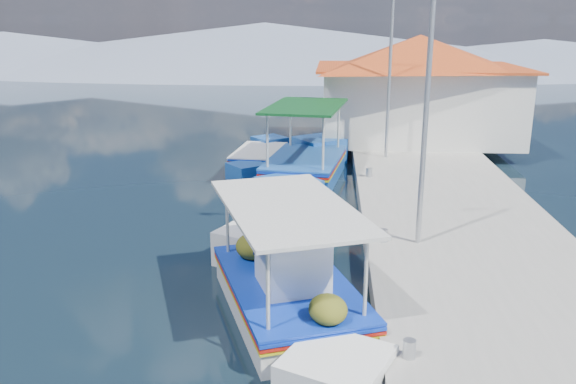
{
  "coord_description": "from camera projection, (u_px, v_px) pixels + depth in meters",
  "views": [
    {
      "loc": [
        2.55,
        -11.2,
        5.51
      ],
      "look_at": [
        1.47,
        3.24,
        1.3
      ],
      "focal_mm": 37.1,
      "sensor_mm": 36.0,
      "label": 1
    }
  ],
  "objects": [
    {
      "name": "main_caique",
      "position": [
        290.0,
        290.0,
        11.52
      ],
      "size": [
        3.85,
        7.0,
        2.46
      ],
      "rotation": [
        0.0,
        0.0,
        -0.36
      ],
      "color": "white",
      "rests_on": "ground"
    },
    {
      "name": "bollards",
      "position": [
        374.0,
        196.0,
        17.02
      ],
      "size": [
        0.2,
        17.2,
        0.3
      ],
      "color": "#A5A8AD",
      "rests_on": "quay"
    },
    {
      "name": "ground",
      "position": [
        207.0,
        293.0,
        12.44
      ],
      "size": [
        160.0,
        160.0,
        0.0
      ],
      "primitive_type": "plane",
      "color": "black",
      "rests_on": "ground"
    },
    {
      "name": "mountain_ridge",
      "position": [
        370.0,
        52.0,
        65.03
      ],
      "size": [
        171.4,
        96.0,
        5.5
      ],
      "color": "slate",
      "rests_on": "ground"
    },
    {
      "name": "caique_green_canopy",
      "position": [
        305.0,
        167.0,
        21.17
      ],
      "size": [
        3.08,
        7.86,
        2.97
      ],
      "rotation": [
        0.0,
        0.0,
        0.14
      ],
      "color": "#1B51A6",
      "rests_on": "ground"
    },
    {
      "name": "harbor_building",
      "position": [
        418.0,
        85.0,
        25.59
      ],
      "size": [
        10.49,
        10.49,
        4.4
      ],
      "color": "silver",
      "rests_on": "quay"
    },
    {
      "name": "lamp_post_near",
      "position": [
        423.0,
        98.0,
        12.96
      ],
      "size": [
        1.21,
        0.14,
        6.0
      ],
      "color": "#A5A8AD",
      "rests_on": "quay"
    },
    {
      "name": "caique_blue_hull",
      "position": [
        259.0,
        160.0,
        23.1
      ],
      "size": [
        2.02,
        5.69,
        1.02
      ],
      "rotation": [
        0.0,
        0.0,
        0.09
      ],
      "color": "#1B51A6",
      "rests_on": "ground"
    },
    {
      "name": "quay",
      "position": [
        443.0,
        203.0,
        17.7
      ],
      "size": [
        5.0,
        44.0,
        0.5
      ],
      "primitive_type": "cube",
      "color": "#9D9A93",
      "rests_on": "ground"
    },
    {
      "name": "lamp_post_far",
      "position": [
        387.0,
        67.0,
        21.58
      ],
      "size": [
        1.21,
        0.14,
        6.0
      ],
      "color": "#A5A8AD",
      "rests_on": "quay"
    }
  ]
}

